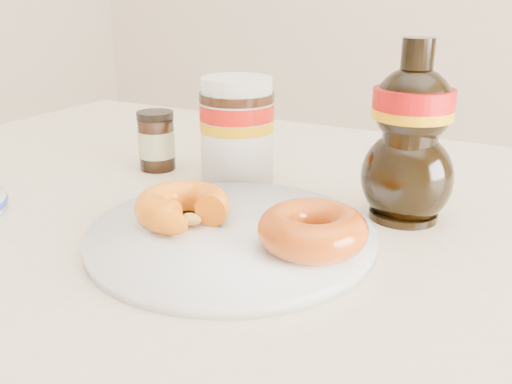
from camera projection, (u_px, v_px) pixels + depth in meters
The scene contains 7 objects.
dining_table at pixel (328, 315), 0.58m from camera, with size 1.40×0.90×0.75m.
plate at pixel (231, 235), 0.54m from camera, with size 0.27×0.27×0.01m.
donut_bitten at pixel (183, 206), 0.55m from camera, with size 0.09×0.09×0.03m, color orange.
donut_whole at pixel (313, 230), 0.50m from camera, with size 0.10×0.10×0.03m, color #AC3F0B.
nutella_jar at pixel (237, 126), 0.70m from camera, with size 0.09×0.09×0.13m.
syrup_bottle at pixel (411, 132), 0.57m from camera, with size 0.10×0.08×0.19m, color black, non-canonical shape.
dark_jar at pixel (156, 141), 0.75m from camera, with size 0.05×0.05×0.08m.
Camera 1 is at (0.17, -0.37, 0.98)m, focal length 40.00 mm.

